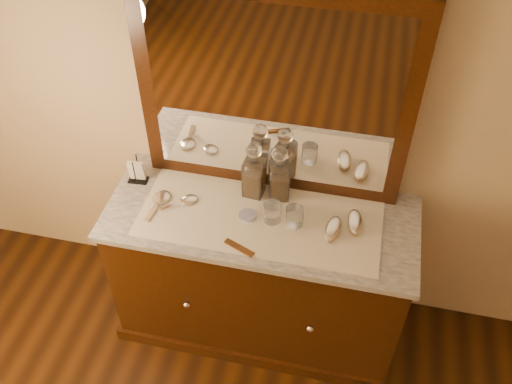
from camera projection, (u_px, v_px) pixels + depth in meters
dresser_cabinet at (260, 274)px, 2.87m from camera, size 1.40×0.55×0.82m
dresser_plinth at (260, 315)px, 3.13m from camera, size 1.46×0.59×0.08m
knob_left at (187, 305)px, 2.69m from camera, size 0.04×0.04×0.04m
knob_right at (310, 329)px, 2.60m from camera, size 0.04×0.04×0.04m
marble_top at (261, 218)px, 2.58m from camera, size 1.44×0.59×0.03m
mirror_frame at (274, 95)px, 2.38m from camera, size 1.20×0.08×1.00m
mirror_glass at (272, 99)px, 2.36m from camera, size 1.06×0.01×0.86m
lace_runner at (260, 219)px, 2.55m from camera, size 1.10×0.45×0.00m
pin_dish at (247, 215)px, 2.55m from camera, size 0.10×0.10×0.01m
comb at (239, 248)px, 2.42m from camera, size 0.15×0.08×0.01m
napkin_rack at (137, 172)px, 2.69m from camera, size 0.10×0.06×0.14m
decanter_left at (254, 175)px, 2.59m from camera, size 0.10×0.10×0.30m
decanter_right at (279, 178)px, 2.57m from camera, size 0.11×0.11×0.30m
brush_near at (333, 229)px, 2.47m from camera, size 0.08×0.16×0.04m
brush_far at (355, 223)px, 2.50m from camera, size 0.08×0.16×0.04m
hand_mirror_outer at (160, 200)px, 2.62m from camera, size 0.09×0.21×0.02m
hand_mirror_inner at (185, 201)px, 2.62m from camera, size 0.17×0.15×0.02m
tumblers at (283, 214)px, 2.50m from camera, size 0.18×0.09×0.09m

